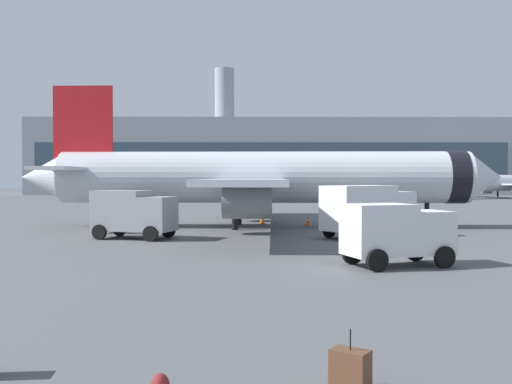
# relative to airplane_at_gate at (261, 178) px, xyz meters

# --- Properties ---
(airplane_at_gate) EXTENTS (35.71, 32.16, 10.50)m
(airplane_at_gate) POSITION_rel_airplane_at_gate_xyz_m (0.00, 0.00, 0.00)
(airplane_at_gate) COLOR silver
(airplane_at_gate) RESTS_ON ground
(airplane_taxiing) EXTENTS (25.13, 23.04, 7.69)m
(airplane_taxiing) POSITION_rel_airplane_at_gate_xyz_m (43.05, 58.27, -0.98)
(airplane_taxiing) COLOR silver
(airplane_taxiing) RESTS_ON ground
(service_truck) EXTENTS (5.24, 3.70, 2.90)m
(service_truck) POSITION_rel_airplane_at_gate_xyz_m (-7.82, -8.08, -2.05)
(service_truck) COLOR gray
(service_truck) RESTS_ON ground
(fuel_truck) EXTENTS (6.31, 5.36, 3.20)m
(fuel_truck) POSITION_rel_airplane_at_gate_xyz_m (6.42, -7.54, -1.88)
(fuel_truck) COLOR white
(fuel_truck) RESTS_ON ground
(cargo_van) EXTENTS (4.79, 3.39, 2.60)m
(cargo_van) POSITION_rel_airplane_at_gate_xyz_m (5.27, -19.00, -2.21)
(cargo_van) COLOR white
(cargo_van) RESTS_ON ground
(safety_cone_near) EXTENTS (0.44, 0.44, 0.63)m
(safety_cone_near) POSITION_rel_airplane_at_gate_xyz_m (-1.53, 9.72, -3.35)
(safety_cone_near) COLOR #F2590C
(safety_cone_near) RESTS_ON ground
(safety_cone_mid) EXTENTS (0.44, 0.44, 0.77)m
(safety_cone_mid) POSITION_rel_airplane_at_gate_xyz_m (3.62, 1.24, -3.28)
(safety_cone_mid) COLOR #F2590C
(safety_cone_mid) RESTS_ON ground
(safety_cone_far) EXTENTS (0.44, 0.44, 0.82)m
(safety_cone_far) POSITION_rel_airplane_at_gate_xyz_m (0.16, 2.99, -3.25)
(safety_cone_far) COLOR #F2590C
(safety_cone_far) RESTS_ON ground
(rolling_suitcase) EXTENTS (0.75, 0.70, 1.10)m
(rolling_suitcase) POSITION_rel_airplane_at_gate_xyz_m (0.94, -33.04, -3.27)
(rolling_suitcase) COLOR brown
(rolling_suitcase) RESTS_ON ground
(terminal_building) EXTENTS (103.42, 22.27, 28.25)m
(terminal_building) POSITION_rel_airplane_at_gate_xyz_m (3.62, 88.26, 4.55)
(terminal_building) COLOR gray
(terminal_building) RESTS_ON ground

